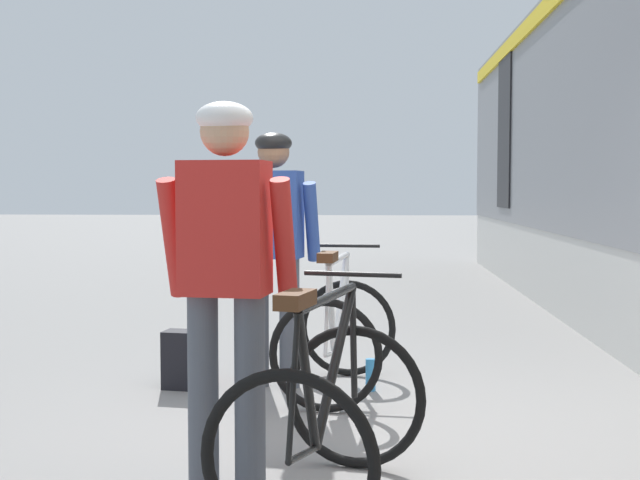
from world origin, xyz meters
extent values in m
plane|color=gray|center=(0.00, 0.00, 0.00)|extent=(80.00, 80.00, 0.00)
cube|color=black|center=(1.76, 8.03, 2.25)|extent=(0.03, 1.10, 2.29)
cylinder|color=#4C515B|center=(-0.96, -0.80, 0.45)|extent=(0.14, 0.14, 0.90)
cylinder|color=#4C515B|center=(-0.74, -0.82, 0.45)|extent=(0.14, 0.14, 0.90)
cube|color=red|center=(-0.85, -0.81, 1.20)|extent=(0.41, 0.28, 0.60)
cylinder|color=red|center=(-1.11, -0.74, 1.15)|extent=(0.12, 0.27, 0.56)
cylinder|color=red|center=(-0.59, -0.80, 1.15)|extent=(0.12, 0.27, 0.56)
sphere|color=tan|center=(-0.85, -0.81, 1.63)|extent=(0.22, 0.22, 0.22)
ellipsoid|color=white|center=(-0.85, -0.81, 1.69)|extent=(0.28, 0.30, 0.14)
cylinder|color=#4C515B|center=(-0.98, 1.21, 0.45)|extent=(0.14, 0.14, 0.90)
cylinder|color=#4C515B|center=(-0.77, 1.18, 0.45)|extent=(0.14, 0.14, 0.90)
cube|color=#2D4C9E|center=(-0.87, 1.20, 1.20)|extent=(0.41, 0.29, 0.60)
cylinder|color=#2D4C9E|center=(-1.13, 1.27, 1.15)|extent=(0.12, 0.27, 0.56)
cylinder|color=#2D4C9E|center=(-0.61, 1.20, 1.15)|extent=(0.12, 0.27, 0.56)
sphere|color=#9E7051|center=(-0.87, 1.20, 1.63)|extent=(0.22, 0.22, 0.22)
ellipsoid|color=black|center=(-0.87, 1.20, 1.69)|extent=(0.29, 0.31, 0.14)
torus|color=black|center=(-0.28, -0.46, 0.36)|extent=(0.70, 0.21, 0.71)
torus|color=black|center=(-0.51, -1.46, 0.36)|extent=(0.70, 0.21, 0.71)
cylinder|color=black|center=(-0.36, -0.81, 0.60)|extent=(0.19, 0.64, 0.63)
cylinder|color=black|center=(-0.39, -0.92, 0.91)|extent=(0.23, 0.84, 0.04)
cylinder|color=black|center=(-0.45, -1.22, 0.60)|extent=(0.10, 0.28, 0.62)
cylinder|color=black|center=(-0.47, -1.28, 0.33)|extent=(0.11, 0.36, 0.08)
cylinder|color=black|center=(-0.49, -1.40, 0.63)|extent=(0.06, 0.15, 0.56)
cylinder|color=black|center=(-0.29, -0.49, 0.63)|extent=(0.05, 0.09, 0.55)
cylinder|color=black|center=(-0.29, -0.51, 0.97)|extent=(0.47, 0.13, 0.02)
cube|color=#4C2D19|center=(-0.49, -1.37, 0.96)|extent=(0.15, 0.26, 0.06)
torus|color=black|center=(-0.37, 1.56, 0.36)|extent=(0.71, 0.12, 0.71)
torus|color=black|center=(-0.48, 0.54, 0.36)|extent=(0.71, 0.12, 0.71)
cylinder|color=white|center=(-0.41, 1.20, 0.60)|extent=(0.11, 0.64, 0.63)
cylinder|color=white|center=(-0.42, 1.09, 0.91)|extent=(0.13, 0.85, 0.04)
cylinder|color=white|center=(-0.46, 0.78, 0.60)|extent=(0.07, 0.28, 0.62)
cylinder|color=white|center=(-0.46, 0.72, 0.33)|extent=(0.07, 0.36, 0.08)
cylinder|color=white|center=(-0.47, 0.60, 0.63)|extent=(0.04, 0.15, 0.56)
cylinder|color=white|center=(-0.38, 1.53, 0.63)|extent=(0.04, 0.08, 0.55)
cylinder|color=black|center=(-0.38, 1.51, 0.97)|extent=(0.48, 0.07, 0.02)
cube|color=#4C2D19|center=(-0.47, 0.63, 0.96)|extent=(0.12, 0.25, 0.06)
cube|color=black|center=(-1.49, 1.11, 0.20)|extent=(0.30, 0.22, 0.40)
cylinder|color=#338CCC|center=(-0.20, 1.12, 0.11)|extent=(0.07, 0.07, 0.22)
cylinder|color=red|center=(-1.39, 1.33, 0.10)|extent=(0.07, 0.07, 0.19)
camera|label=1|loc=(-0.20, -4.48, 1.37)|focal=46.57mm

